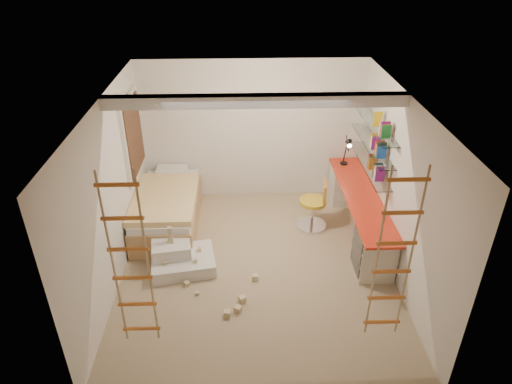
{
  "coord_description": "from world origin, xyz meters",
  "views": [
    {
      "loc": [
        -0.21,
        -5.44,
        4.44
      ],
      "look_at": [
        0.0,
        0.3,
        1.15
      ],
      "focal_mm": 32.0,
      "sensor_mm": 36.0,
      "label": 1
    }
  ],
  "objects_px": {
    "bed": "(167,208)",
    "swivel_chair": "(314,211)",
    "play_platform": "(180,258)",
    "desk": "(358,212)"
  },
  "relations": [
    {
      "from": "bed",
      "to": "swivel_chair",
      "type": "height_order",
      "value": "swivel_chair"
    },
    {
      "from": "play_platform",
      "to": "swivel_chair",
      "type": "bearing_deg",
      "value": 24.51
    },
    {
      "from": "desk",
      "to": "bed",
      "type": "distance_m",
      "value": 3.22
    },
    {
      "from": "desk",
      "to": "swivel_chair",
      "type": "height_order",
      "value": "swivel_chair"
    },
    {
      "from": "desk",
      "to": "bed",
      "type": "relative_size",
      "value": 1.4
    },
    {
      "from": "bed",
      "to": "play_platform",
      "type": "distance_m",
      "value": 1.21
    },
    {
      "from": "bed",
      "to": "play_platform",
      "type": "xyz_separation_m",
      "value": [
        0.32,
        -1.16,
        -0.17
      ]
    },
    {
      "from": "desk",
      "to": "swivel_chair",
      "type": "distance_m",
      "value": 0.74
    },
    {
      "from": "swivel_chair",
      "to": "play_platform",
      "type": "distance_m",
      "value": 2.38
    },
    {
      "from": "desk",
      "to": "bed",
      "type": "bearing_deg",
      "value": 173.51
    }
  ]
}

